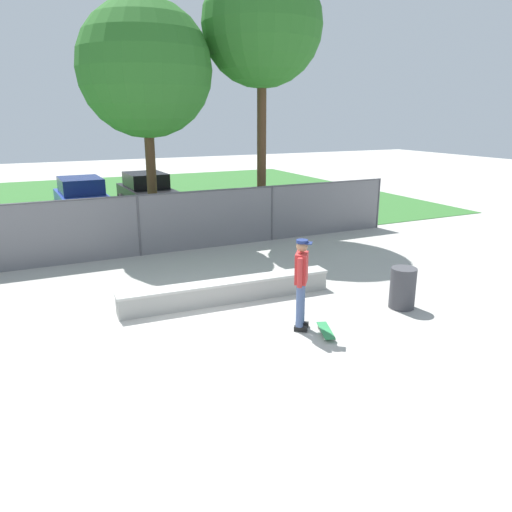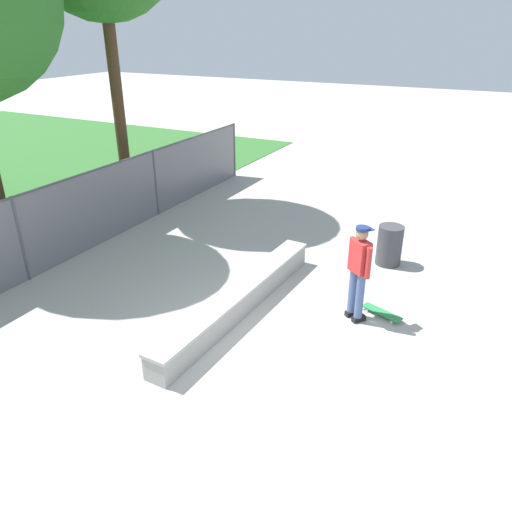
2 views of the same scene
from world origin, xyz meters
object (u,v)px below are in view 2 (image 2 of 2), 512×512
(concrete_ledge, at_px, (240,299))
(skateboard, at_px, (382,312))
(trash_bin, at_px, (390,245))
(skateboarder, at_px, (359,269))

(concrete_ledge, xyz_separation_m, skateboard, (1.06, -2.46, -0.18))
(concrete_ledge, height_order, trash_bin, trash_bin)
(concrete_ledge, height_order, skateboard, concrete_ledge)
(trash_bin, bearing_deg, skateboarder, -179.86)
(concrete_ledge, distance_m, skateboard, 2.69)
(skateboarder, xyz_separation_m, trash_bin, (2.61, 0.01, -0.57))
(concrete_ledge, relative_size, trash_bin, 5.46)
(concrete_ledge, xyz_separation_m, trash_bin, (3.34, -2.02, 0.21))
(skateboard, bearing_deg, concrete_ledge, 113.24)
(skateboarder, distance_m, skateboard, 1.10)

